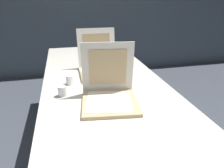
{
  "coord_description": "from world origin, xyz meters",
  "views": [
    {
      "loc": [
        -0.29,
        -0.8,
        1.38
      ],
      "look_at": [
        0.02,
        0.5,
        0.8
      ],
      "focal_mm": 33.23,
      "sensor_mm": 36.0,
      "label": 1
    }
  ],
  "objects_px": {
    "cup_white_near_center": "(62,91)",
    "cup_white_mid": "(70,80)",
    "table": "(104,87)",
    "napkin_pile": "(177,166)",
    "pizza_box_middle": "(100,67)",
    "pizza_box_front": "(109,94)"
  },
  "relations": [
    {
      "from": "pizza_box_middle",
      "to": "table",
      "type": "bearing_deg",
      "value": -90.87
    },
    {
      "from": "cup_white_mid",
      "to": "napkin_pile",
      "type": "bearing_deg",
      "value": -68.21
    },
    {
      "from": "pizza_box_front",
      "to": "napkin_pile",
      "type": "xyz_separation_m",
      "value": [
        0.14,
        -0.6,
        -0.05
      ]
    },
    {
      "from": "pizza_box_front",
      "to": "pizza_box_middle",
      "type": "relative_size",
      "value": 0.94
    },
    {
      "from": "table",
      "to": "pizza_box_middle",
      "type": "xyz_separation_m",
      "value": [
        0.0,
        0.22,
        0.09
      ]
    },
    {
      "from": "napkin_pile",
      "to": "cup_white_near_center",
      "type": "bearing_deg",
      "value": 120.1
    },
    {
      "from": "cup_white_near_center",
      "to": "pizza_box_middle",
      "type": "bearing_deg",
      "value": 50.0
    },
    {
      "from": "table",
      "to": "napkin_pile",
      "type": "distance_m",
      "value": 0.94
    },
    {
      "from": "table",
      "to": "cup_white_mid",
      "type": "bearing_deg",
      "value": 176.19
    },
    {
      "from": "pizza_box_middle",
      "to": "napkin_pile",
      "type": "height_order",
      "value": "pizza_box_middle"
    },
    {
      "from": "table",
      "to": "napkin_pile",
      "type": "xyz_separation_m",
      "value": [
        0.11,
        -0.93,
        0.04
      ]
    },
    {
      "from": "pizza_box_middle",
      "to": "cup_white_near_center",
      "type": "height_order",
      "value": "pizza_box_middle"
    },
    {
      "from": "table",
      "to": "cup_white_near_center",
      "type": "distance_m",
      "value": 0.38
    },
    {
      "from": "cup_white_near_center",
      "to": "napkin_pile",
      "type": "relative_size",
      "value": 0.42
    },
    {
      "from": "table",
      "to": "cup_white_mid",
      "type": "relative_size",
      "value": 34.88
    },
    {
      "from": "cup_white_near_center",
      "to": "napkin_pile",
      "type": "bearing_deg",
      "value": -59.9
    },
    {
      "from": "cup_white_near_center",
      "to": "cup_white_mid",
      "type": "bearing_deg",
      "value": 72.79
    },
    {
      "from": "cup_white_mid",
      "to": "napkin_pile",
      "type": "relative_size",
      "value": 0.42
    },
    {
      "from": "pizza_box_middle",
      "to": "napkin_pile",
      "type": "xyz_separation_m",
      "value": [
        0.11,
        -1.15,
        -0.05
      ]
    },
    {
      "from": "pizza_box_front",
      "to": "cup_white_near_center",
      "type": "height_order",
      "value": "pizza_box_front"
    },
    {
      "from": "pizza_box_middle",
      "to": "cup_white_mid",
      "type": "xyz_separation_m",
      "value": [
        -0.27,
        -0.2,
        -0.02
      ]
    },
    {
      "from": "cup_white_near_center",
      "to": "cup_white_mid",
      "type": "height_order",
      "value": "same"
    }
  ]
}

